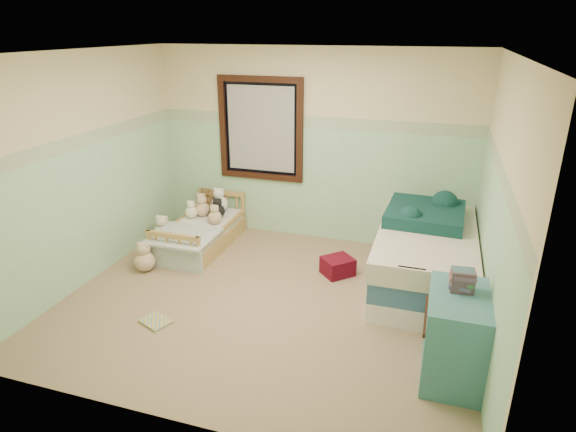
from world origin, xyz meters
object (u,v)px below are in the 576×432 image
(plush_floor_tan, at_px, (145,261))
(twin_bed_frame, at_px, (423,275))
(toddler_bed_frame, at_px, (201,239))
(plush_floor_cream, at_px, (163,233))
(floor_book, at_px, (156,322))
(dresser, at_px, (455,336))
(red_pillow, at_px, (338,266))

(plush_floor_tan, height_order, twin_bed_frame, plush_floor_tan)
(toddler_bed_frame, height_order, plush_floor_cream, plush_floor_cream)
(toddler_bed_frame, distance_m, plush_floor_cream, 0.53)
(plush_floor_cream, xyz_separation_m, twin_bed_frame, (3.38, -0.12, -0.02))
(toddler_bed_frame, distance_m, twin_bed_frame, 2.86)
(twin_bed_frame, distance_m, floor_book, 2.92)
(plush_floor_cream, distance_m, twin_bed_frame, 3.38)
(dresser, relative_size, floor_book, 2.65)
(floor_book, bearing_deg, twin_bed_frame, 55.19)
(twin_bed_frame, height_order, dresser, dresser)
(twin_bed_frame, bearing_deg, floor_book, -147.00)
(toddler_bed_frame, bearing_deg, twin_bed_frame, -3.66)
(red_pillow, bearing_deg, toddler_bed_frame, 172.48)
(toddler_bed_frame, xyz_separation_m, twin_bed_frame, (2.85, -0.18, 0.02))
(plush_floor_cream, xyz_separation_m, floor_book, (0.93, -1.71, -0.12))
(red_pillow, bearing_deg, twin_bed_frame, 4.02)
(plush_floor_tan, bearing_deg, twin_bed_frame, 11.86)
(twin_bed_frame, relative_size, dresser, 2.62)
(toddler_bed_frame, relative_size, plush_floor_cream, 5.44)
(dresser, height_order, red_pillow, dresser)
(plush_floor_cream, bearing_deg, red_pillow, -4.37)
(twin_bed_frame, xyz_separation_m, dresser, (0.31, -1.52, 0.27))
(plush_floor_cream, height_order, dresser, dresser)
(plush_floor_tan, height_order, red_pillow, plush_floor_tan)
(red_pillow, distance_m, floor_book, 2.13)
(twin_bed_frame, distance_m, red_pillow, 0.96)
(plush_floor_tan, xyz_separation_m, floor_book, (0.71, -0.93, -0.11))
(plush_floor_tan, relative_size, floor_book, 0.86)
(toddler_bed_frame, height_order, twin_bed_frame, twin_bed_frame)
(plush_floor_tan, xyz_separation_m, dresser, (3.46, -0.85, 0.25))
(toddler_bed_frame, bearing_deg, plush_floor_tan, -109.80)
(plush_floor_cream, bearing_deg, toddler_bed_frame, 7.16)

